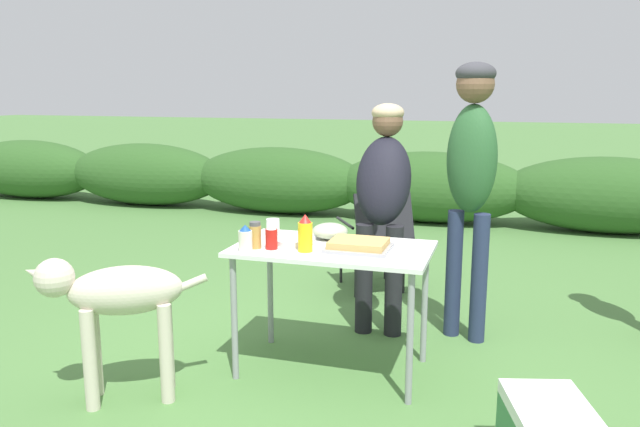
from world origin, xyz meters
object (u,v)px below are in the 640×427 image
mustard_bottle (305,234)px  standing_person_in_olive_jacket (471,165)px  spice_jar (255,235)px  folding_table (333,260)px  mayo_bottle (245,239)px  paper_cup_stack (273,227)px  ketchup_bottle (271,237)px  dog (116,300)px  standing_person_in_red_jacket (383,192)px  camp_chair_green_behind_table (377,235)px  plate_stack (294,240)px  mixing_bowl (330,231)px  food_tray (359,245)px

mustard_bottle → standing_person_in_olive_jacket: standing_person_in_olive_jacket is taller
spice_jar → standing_person_in_olive_jacket: 1.44m
folding_table → mayo_bottle: size_ratio=7.44×
standing_person_in_olive_jacket → spice_jar: bearing=-120.1°
paper_cup_stack → ketchup_bottle: ketchup_bottle is taller
mayo_bottle → dog: 0.74m
standing_person_in_red_jacket → camp_chair_green_behind_table: standing_person_in_red_jacket is taller
mayo_bottle → spice_jar: 0.09m
folding_table → standing_person_in_red_jacket: size_ratio=0.72×
camp_chair_green_behind_table → mayo_bottle: bearing=-134.2°
dog → plate_stack: bearing=-76.6°
mayo_bottle → standing_person_in_olive_jacket: (1.12, 0.96, 0.33)m
mayo_bottle → camp_chair_green_behind_table: (0.36, 1.72, -0.34)m
folding_table → paper_cup_stack: (-0.42, 0.16, 0.13)m
standing_person_in_olive_jacket → camp_chair_green_behind_table: 1.26m
paper_cup_stack → standing_person_in_olive_jacket: standing_person_in_olive_jacket is taller
folding_table → standing_person_in_olive_jacket: (0.69, 0.72, 0.48)m
mixing_bowl → mayo_bottle: (-0.36, -0.42, 0.02)m
mustard_bottle → standing_person_in_red_jacket: size_ratio=0.14×
mixing_bowl → standing_person_in_olive_jacket: standing_person_in_olive_jacket is taller
plate_stack → ketchup_bottle: (-0.07, -0.16, 0.05)m
plate_stack → standing_person_in_olive_jacket: (0.93, 0.70, 0.39)m
mixing_bowl → mayo_bottle: bearing=-130.2°
folding_table → mayo_bottle: (-0.42, -0.24, 0.15)m
folding_table → mixing_bowl: mixing_bowl is taller
mixing_bowl → spice_jar: bearing=-134.7°
paper_cup_stack → standing_person_in_red_jacket: size_ratio=0.07×
standing_person_in_red_jacket → camp_chair_green_behind_table: (-0.20, 0.75, -0.47)m
paper_cup_stack → camp_chair_green_behind_table: paper_cup_stack is taller
spice_jar → dog: spice_jar is taller
paper_cup_stack → ketchup_bottle: 0.32m
mustard_bottle → standing_person_in_red_jacket: 0.92m
folding_table → paper_cup_stack: paper_cup_stack is taller
plate_stack → standing_person_in_red_jacket: 0.83m
paper_cup_stack → camp_chair_green_behind_table: 1.41m
folding_table → mustard_bottle: (-0.11, -0.14, 0.17)m
standing_person_in_red_jacket → mayo_bottle: bearing=-121.5°
paper_cup_stack → mayo_bottle: mayo_bottle is taller
folding_table → food_tray: (0.16, -0.03, 0.10)m
mayo_bottle → ketchup_bottle: size_ratio=1.03×
standing_person_in_red_jacket → camp_chair_green_behind_table: bearing=103.1°
mustard_bottle → camp_chair_green_behind_table: size_ratio=0.25×
standing_person_in_olive_jacket → mustard_bottle: bearing=-111.9°
plate_stack → paper_cup_stack: 0.23m
paper_cup_stack → dog: 1.02m
ketchup_bottle → camp_chair_green_behind_table: (0.25, 1.63, -0.34)m
mayo_bottle → dog: bearing=-141.9°
mixing_bowl → camp_chair_green_behind_table: size_ratio=0.25×
mixing_bowl → folding_table: bearing=-69.2°
paper_cup_stack → mayo_bottle: bearing=-90.7°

